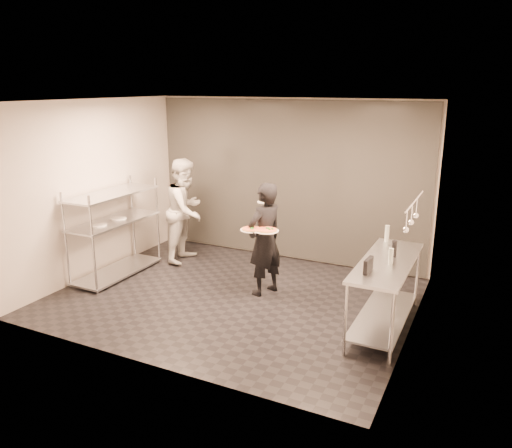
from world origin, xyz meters
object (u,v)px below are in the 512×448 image
at_px(salad_plate, 266,201).
at_px(bottle_green, 387,233).
at_px(chef, 186,210).
at_px(pizza_plate_far, 267,230).
at_px(pass_rack, 115,229).
at_px(bottle_dark, 394,249).
at_px(pizza_plate_near, 251,229).
at_px(bottle_clear, 391,256).
at_px(prep_counter, 386,283).
at_px(pos_monitor, 368,265).
at_px(waiter, 265,239).

bearing_deg(salad_plate, bottle_green, 4.68).
height_order(chef, pizza_plate_far, chef).
height_order(pass_rack, pizza_plate_far, pass_rack).
height_order(chef, bottle_dark, chef).
relative_size(pass_rack, pizza_plate_near, 5.14).
height_order(pizza_plate_near, bottle_green, bottle_green).
distance_m(pizza_plate_far, bottle_dark, 1.76).
height_order(pizza_plate_near, pizza_plate_far, same).
xyz_separation_m(pass_rack, salad_plate, (2.37, 0.66, 0.57)).
bearing_deg(bottle_dark, bottle_clear, -87.24).
height_order(pizza_plate_near, salad_plate, salad_plate).
xyz_separation_m(prep_counter, bottle_green, (-0.18, 0.80, 0.41)).
relative_size(pos_monitor, bottle_green, 1.05).
xyz_separation_m(prep_counter, waiter, (-1.83, 0.36, 0.21)).
distance_m(pass_rack, prep_counter, 4.33).
xyz_separation_m(pass_rack, prep_counter, (4.33, 0.00, -0.14)).
distance_m(prep_counter, pos_monitor, 0.63).
bearing_deg(waiter, prep_counter, 100.54).
height_order(pass_rack, waiter, waiter).
distance_m(waiter, bottle_dark, 1.89).
bearing_deg(chef, bottle_dark, -109.20).
bearing_deg(pizza_plate_near, waiter, 68.21).
height_order(pass_rack, bottle_dark, pass_rack).
bearing_deg(bottle_clear, pizza_plate_near, 173.44).
distance_m(pizza_plate_near, salad_plate, 0.61).
xyz_separation_m(pass_rack, chef, (0.64, 1.10, 0.13)).
bearing_deg(bottle_clear, pass_rack, 178.58).
bearing_deg(bottle_dark, pizza_plate_near, -178.32).
distance_m(pos_monitor, bottle_clear, 0.42).
bearing_deg(chef, pass_rack, 144.73).
height_order(salad_plate, bottle_green, salad_plate).
height_order(chef, pizza_plate_near, chef).
relative_size(prep_counter, pizza_plate_far, 5.25).
relative_size(waiter, chef, 0.93).
height_order(pos_monitor, bottle_clear, bottle_clear).
bearing_deg(salad_plate, bottle_clear, -20.78).
distance_m(waiter, pizza_plate_far, 0.30).
height_order(bottle_clear, bottle_dark, bottle_dark).
bearing_deg(pass_rack, salad_plate, 15.49).
height_order(prep_counter, pizza_plate_far, pizza_plate_far).
bearing_deg(salad_plate, chef, 165.57).
xyz_separation_m(prep_counter, pos_monitor, (-0.12, -0.49, 0.38)).
bearing_deg(waiter, bottle_dark, 106.03).
relative_size(pizza_plate_near, pos_monitor, 1.33).
xyz_separation_m(bottle_green, bottle_clear, (0.23, -0.91, -0.01)).
distance_m(salad_plate, bottle_clear, 2.18).
height_order(pass_rack, pos_monitor, pass_rack).
relative_size(pass_rack, prep_counter, 0.89).
distance_m(prep_counter, pizza_plate_near, 1.98).
bearing_deg(pizza_plate_far, bottle_green, 22.17).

